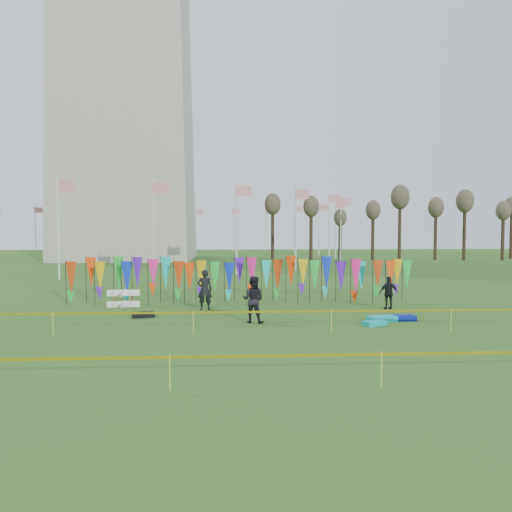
{
  "coord_description": "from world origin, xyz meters",
  "views": [
    {
      "loc": [
        -0.72,
        -19.79,
        3.9
      ],
      "look_at": [
        0.71,
        6.0,
        2.54
      ],
      "focal_mm": 35.0,
      "sensor_mm": 36.0,
      "label": 1
    }
  ],
  "objects": [
    {
      "name": "person_mid",
      "position": [
        0.31,
        0.97,
        0.98
      ],
      "size": [
        1.09,
        0.87,
        1.96
      ],
      "primitive_type": "imported",
      "rotation": [
        0.0,
        0.0,
        2.8
      ],
      "color": "black",
      "rests_on": "ground"
    },
    {
      "name": "banner_row",
      "position": [
        0.28,
        6.84,
        1.45
      ],
      "size": [
        18.64,
        0.64,
        2.34
      ],
      "color": "black",
      "rests_on": "ground"
    },
    {
      "name": "person_left",
      "position": [
        -1.88,
        4.43,
        0.99
      ],
      "size": [
        0.75,
        0.57,
        1.98
      ],
      "primitive_type": "imported",
      "rotation": [
        0.0,
        0.0,
        3.2
      ],
      "color": "black",
      "rests_on": "ground"
    },
    {
      "name": "box_kite",
      "position": [
        -6.0,
        5.39,
        0.46
      ],
      "size": [
        0.82,
        0.82,
        0.91
      ],
      "rotation": [
        0.0,
        0.0,
        0.05
      ],
      "color": "red",
      "rests_on": "ground"
    },
    {
      "name": "person_right",
      "position": [
        7.15,
        4.14,
        0.81
      ],
      "size": [
        0.98,
        0.59,
        1.62
      ],
      "primitive_type": "imported",
      "rotation": [
        0.0,
        0.0,
        3.2
      ],
      "color": "black",
      "rests_on": "ground"
    },
    {
      "name": "ground",
      "position": [
        0.0,
        0.0,
        0.0
      ],
      "size": [
        160.0,
        160.0,
        0.0
      ],
      "primitive_type": "plane",
      "color": "#284F16",
      "rests_on": "ground"
    },
    {
      "name": "kite_bag_turquoise",
      "position": [
        5.22,
        0.04,
        0.1
      ],
      "size": [
        1.08,
        0.84,
        0.19
      ],
      "primitive_type": "cube",
      "rotation": [
        0.0,
        0.0,
        0.43
      ],
      "color": "#0CB6B5",
      "rests_on": "ground"
    },
    {
      "name": "kite_bag_teal",
      "position": [
        5.81,
        0.92,
        0.12
      ],
      "size": [
        1.32,
        0.88,
        0.23
      ],
      "primitive_type": "cube",
      "rotation": [
        0.0,
        0.0,
        0.27
      ],
      "color": "#0EB8C4",
      "rests_on": "ground"
    },
    {
      "name": "flagpole_ring",
      "position": [
        -14.0,
        48.0,
        4.0
      ],
      "size": [
        57.4,
        56.16,
        8.0
      ],
      "color": "silver",
      "rests_on": "ground"
    },
    {
      "name": "kite_bag_blue",
      "position": [
        6.78,
        1.12,
        0.11
      ],
      "size": [
        1.06,
        0.59,
        0.22
      ],
      "primitive_type": "cube",
      "rotation": [
        0.0,
        0.0,
        0.05
      ],
      "color": "#091C98",
      "rests_on": "ground"
    },
    {
      "name": "caution_tape_far",
      "position": [
        -0.22,
        -7.8,
        0.78
      ],
      "size": [
        26.0,
        0.02,
        0.9
      ],
      "color": "#E2D504",
      "rests_on": "ground"
    },
    {
      "name": "tree_line",
      "position": [
        32.0,
        44.0,
        6.17
      ],
      "size": [
        53.92,
        1.92,
        7.84
      ],
      "color": "#332719",
      "rests_on": "ground"
    },
    {
      "name": "kite_bag_black",
      "position": [
        -4.54,
        2.56,
        0.11
      ],
      "size": [
        1.08,
        0.8,
        0.22
      ],
      "primitive_type": "cube",
      "rotation": [
        0.0,
        0.0,
        0.26
      ],
      "color": "black",
      "rests_on": "ground"
    },
    {
      "name": "caution_tape_near",
      "position": [
        -0.22,
        -1.25,
        0.78
      ],
      "size": [
        26.0,
        0.02,
        0.9
      ],
      "color": "#E2D504",
      "rests_on": "ground"
    }
  ]
}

